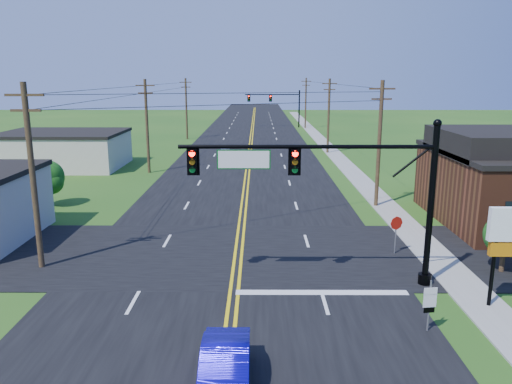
{
  "coord_description": "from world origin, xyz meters",
  "views": [
    {
      "loc": [
        1.22,
        -13.18,
        9.22
      ],
      "look_at": [
        1.12,
        10.0,
        3.85
      ],
      "focal_mm": 35.0,
      "sensor_mm": 36.0,
      "label": 1
    }
  ],
  "objects_px": {
    "signal_mast_main": "(330,182)",
    "stop_sign": "(396,227)",
    "route_sign": "(430,302)",
    "blue_car": "(225,371)",
    "signal_mast_far": "(276,103)"
  },
  "relations": [
    {
      "from": "signal_mast_main",
      "to": "stop_sign",
      "type": "relative_size",
      "value": 5.42
    },
    {
      "from": "stop_sign",
      "to": "signal_mast_main",
      "type": "bearing_deg",
      "value": -157.27
    },
    {
      "from": "signal_mast_main",
      "to": "route_sign",
      "type": "xyz_separation_m",
      "value": [
        3.16,
        -4.33,
        -3.57
      ]
    },
    {
      "from": "blue_car",
      "to": "stop_sign",
      "type": "bearing_deg",
      "value": 54.83
    },
    {
      "from": "signal_mast_main",
      "to": "stop_sign",
      "type": "bearing_deg",
      "value": 43.72
    },
    {
      "from": "signal_mast_far",
      "to": "blue_car",
      "type": "xyz_separation_m",
      "value": [
        -4.2,
        -79.98,
        -3.85
      ]
    },
    {
      "from": "signal_mast_main",
      "to": "stop_sign",
      "type": "height_order",
      "value": "signal_mast_main"
    },
    {
      "from": "signal_mast_far",
      "to": "stop_sign",
      "type": "distance_m",
      "value": 68.21
    },
    {
      "from": "signal_mast_far",
      "to": "stop_sign",
      "type": "bearing_deg",
      "value": -86.58
    },
    {
      "from": "signal_mast_main",
      "to": "route_sign",
      "type": "relative_size",
      "value": 5.58
    },
    {
      "from": "blue_car",
      "to": "signal_mast_far",
      "type": "bearing_deg",
      "value": 86.45
    },
    {
      "from": "blue_car",
      "to": "route_sign",
      "type": "xyz_separation_m",
      "value": [
        7.26,
        3.66,
        0.49
      ]
    },
    {
      "from": "signal_mast_main",
      "to": "signal_mast_far",
      "type": "height_order",
      "value": "same"
    },
    {
      "from": "signal_mast_main",
      "to": "signal_mast_far",
      "type": "xyz_separation_m",
      "value": [
        0.1,
        72.0,
        -0.2
      ]
    },
    {
      "from": "signal_mast_far",
      "to": "blue_car",
      "type": "bearing_deg",
      "value": -93.01
    }
  ]
}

